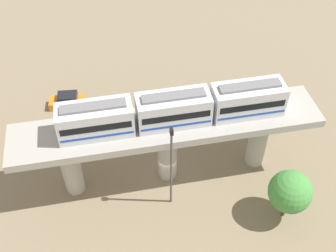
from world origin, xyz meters
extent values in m
plane|color=#84755B|center=(0.00, 0.00, 0.00)|extent=(120.00, 120.00, 0.00)
cylinder|color=#A8A59E|center=(0.00, -9.38, 3.36)|extent=(1.90, 1.90, 6.72)
cylinder|color=#A8A59E|center=(0.00, 0.00, 3.36)|extent=(1.90, 1.90, 6.72)
cylinder|color=#A8A59E|center=(0.00, 9.38, 3.36)|extent=(1.90, 1.90, 6.72)
cube|color=#A8A59E|center=(0.00, 0.00, 7.12)|extent=(5.20, 28.85, 0.80)
cube|color=silver|center=(0.00, -6.39, 9.02)|extent=(2.60, 6.60, 3.00)
cube|color=black|center=(0.00, -6.39, 9.27)|extent=(2.64, 6.07, 0.70)
cube|color=#1947B2|center=(0.00, -6.39, 8.27)|extent=(2.64, 6.34, 0.24)
cube|color=slate|center=(0.00, -6.39, 10.64)|extent=(1.10, 5.61, 0.24)
cube|color=silver|center=(0.00, 0.56, 9.02)|extent=(2.60, 6.60, 3.00)
cube|color=black|center=(0.00, 0.56, 9.27)|extent=(2.64, 6.07, 0.70)
cube|color=#1947B2|center=(0.00, 0.56, 8.27)|extent=(2.64, 6.34, 0.24)
cube|color=slate|center=(0.00, 0.56, 10.64)|extent=(1.10, 5.61, 0.24)
cube|color=silver|center=(0.00, 7.51, 9.02)|extent=(2.60, 6.60, 3.00)
cube|color=black|center=(0.00, 7.51, 9.27)|extent=(2.64, 6.07, 0.70)
cube|color=#1947B2|center=(0.00, 7.51, 8.27)|extent=(2.64, 6.34, 0.24)
cube|color=slate|center=(0.00, 7.51, 10.64)|extent=(1.10, 5.61, 0.24)
cube|color=black|center=(-10.09, 1.07, 0.50)|extent=(2.45, 4.43, 1.00)
cube|color=black|center=(-10.09, 1.22, 1.38)|extent=(1.99, 2.53, 0.76)
cube|color=orange|center=(-12.73, -9.82, 0.50)|extent=(2.21, 4.36, 1.00)
cube|color=black|center=(-12.73, -9.67, 1.38)|extent=(1.86, 2.45, 0.76)
cylinder|color=brown|center=(-7.59, 12.02, 1.25)|extent=(0.36, 0.36, 2.50)
sphere|color=#479342|center=(-7.59, 12.02, 3.26)|extent=(2.77, 2.77, 2.77)
cylinder|color=brown|center=(6.99, 9.85, 1.29)|extent=(0.36, 0.36, 2.58)
sphere|color=#479342|center=(6.99, 9.85, 3.68)|extent=(3.98, 3.98, 3.98)
cylinder|color=#4C4C51|center=(3.40, -0.32, 4.76)|extent=(0.20, 0.20, 9.52)
cube|color=black|center=(3.40, -0.32, 9.82)|extent=(0.44, 0.28, 0.60)
camera|label=1|loc=(27.19, -5.32, 34.80)|focal=45.46mm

